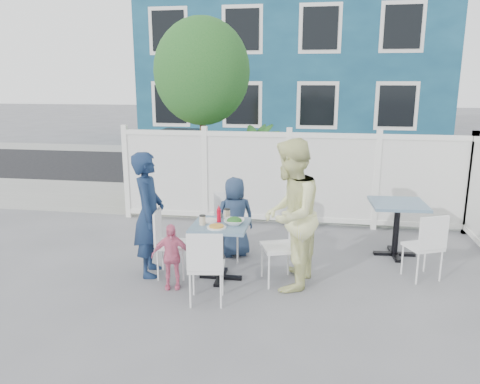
% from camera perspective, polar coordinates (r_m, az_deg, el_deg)
% --- Properties ---
extents(ground, '(80.00, 80.00, 0.00)m').
position_cam_1_polar(ground, '(5.96, 3.18, -10.79)').
color(ground, slate).
extents(near_sidewalk, '(24.00, 2.60, 0.01)m').
position_cam_1_polar(near_sidewalk, '(9.54, 5.74, -1.41)').
color(near_sidewalk, gray).
rests_on(near_sidewalk, ground).
extents(street, '(24.00, 5.00, 0.01)m').
position_cam_1_polar(street, '(13.14, 6.85, 2.69)').
color(street, black).
rests_on(street, ground).
extents(far_sidewalk, '(24.00, 1.60, 0.01)m').
position_cam_1_polar(far_sidewalk, '(16.20, 7.40, 4.73)').
color(far_sidewalk, gray).
rests_on(far_sidewalk, ground).
extents(building, '(11.00, 6.00, 6.00)m').
position_cam_1_polar(building, '(19.43, 6.57, 15.07)').
color(building, navy).
rests_on(building, ground).
extents(fence_back, '(5.86, 0.08, 1.60)m').
position_cam_1_polar(fence_back, '(7.99, 5.90, 1.41)').
color(fence_back, white).
rests_on(fence_back, ground).
extents(tree, '(1.80, 1.62, 3.59)m').
position_cam_1_polar(tree, '(8.97, -4.67, 14.38)').
color(tree, '#382316').
rests_on(tree, ground).
extents(utility_cabinet, '(0.76, 0.55, 1.39)m').
position_cam_1_polar(utility_cabinet, '(9.97, -7.02, 3.27)').
color(utility_cabinet, gold).
rests_on(utility_cabinet, ground).
extents(potted_shrub_a, '(1.24, 1.24, 1.65)m').
position_cam_1_polar(potted_shrub_a, '(8.73, 1.77, 2.79)').
color(potted_shrub_a, '#19501C').
rests_on(potted_shrub_a, ground).
extents(potted_shrub_b, '(1.75, 1.74, 1.47)m').
position_cam_1_polar(potted_shrub_b, '(8.64, 16.21, 1.52)').
color(potted_shrub_b, '#19501C').
rests_on(potted_shrub_b, ground).
extents(main_table, '(0.69, 0.69, 0.72)m').
position_cam_1_polar(main_table, '(5.83, -2.40, -5.44)').
color(main_table, '#3D5A7D').
rests_on(main_table, ground).
extents(spare_table, '(0.78, 0.78, 0.78)m').
position_cam_1_polar(spare_table, '(6.94, 18.63, -2.63)').
color(spare_table, '#3D5A7D').
rests_on(spare_table, ground).
extents(chair_left, '(0.43, 0.44, 0.86)m').
position_cam_1_polar(chair_left, '(6.01, -9.01, -5.57)').
color(chair_left, white).
rests_on(chair_left, ground).
extents(chair_right, '(0.53, 0.54, 0.94)m').
position_cam_1_polar(chair_right, '(5.77, 5.61, -5.83)').
color(chair_right, white).
rests_on(chair_right, ground).
extents(chair_back, '(0.43, 0.41, 0.91)m').
position_cam_1_polar(chair_back, '(6.56, -1.55, -3.51)').
color(chair_back, white).
rests_on(chair_back, ground).
extents(chair_near, '(0.44, 0.43, 0.86)m').
position_cam_1_polar(chair_near, '(5.19, -4.19, -8.55)').
color(chair_near, white).
rests_on(chair_near, ground).
extents(chair_spare, '(0.51, 0.50, 0.86)m').
position_cam_1_polar(chair_spare, '(6.24, 21.85, -5.71)').
color(chair_spare, white).
rests_on(chair_spare, ground).
extents(man, '(0.49, 0.65, 1.59)m').
position_cam_1_polar(man, '(6.02, -11.05, -2.69)').
color(man, '#152646').
rests_on(man, ground).
extents(woman, '(0.82, 0.98, 1.80)m').
position_cam_1_polar(woman, '(5.55, 6.10, -2.78)').
color(woman, '#D8DF57').
rests_on(woman, ground).
extents(boy, '(0.66, 0.56, 1.14)m').
position_cam_1_polar(boy, '(6.59, -0.63, -3.06)').
color(boy, navy).
rests_on(boy, ground).
extents(toddler, '(0.50, 0.30, 0.80)m').
position_cam_1_polar(toddler, '(5.69, -8.40, -7.76)').
color(toddler, pink).
rests_on(toddler, ground).
extents(plate_main, '(0.23, 0.23, 0.01)m').
position_cam_1_polar(plate_main, '(5.63, -2.88, -4.32)').
color(plate_main, white).
rests_on(plate_main, main_table).
extents(plate_side, '(0.24, 0.24, 0.02)m').
position_cam_1_polar(plate_side, '(5.89, -3.88, -3.51)').
color(plate_side, white).
rests_on(plate_side, main_table).
extents(salad_bowl, '(0.25, 0.25, 0.06)m').
position_cam_1_polar(salad_bowl, '(5.75, -0.70, -3.66)').
color(salad_bowl, white).
rests_on(salad_bowl, main_table).
extents(coffee_cup_a, '(0.07, 0.07, 0.11)m').
position_cam_1_polar(coffee_cup_a, '(5.74, -4.59, -3.48)').
color(coffee_cup_a, beige).
rests_on(coffee_cup_a, main_table).
extents(coffee_cup_b, '(0.08, 0.08, 0.12)m').
position_cam_1_polar(coffee_cup_b, '(5.98, -1.59, -2.70)').
color(coffee_cup_b, beige).
rests_on(coffee_cup_b, main_table).
extents(ketchup_bottle, '(0.05, 0.05, 0.17)m').
position_cam_1_polar(ketchup_bottle, '(5.83, -2.60, -2.89)').
color(ketchup_bottle, red).
rests_on(ketchup_bottle, main_table).
extents(salt_shaker, '(0.03, 0.03, 0.07)m').
position_cam_1_polar(salt_shaker, '(6.00, -2.43, -2.89)').
color(salt_shaker, white).
rests_on(salt_shaker, main_table).
extents(pepper_shaker, '(0.03, 0.03, 0.06)m').
position_cam_1_polar(pepper_shaker, '(6.02, -2.30, -2.87)').
color(pepper_shaker, black).
rests_on(pepper_shaker, main_table).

